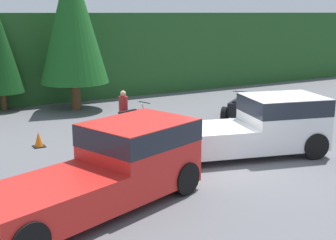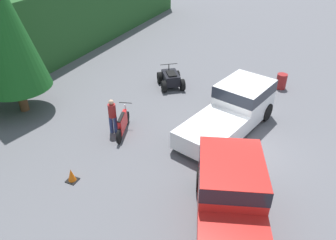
{
  "view_description": "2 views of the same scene",
  "coord_description": "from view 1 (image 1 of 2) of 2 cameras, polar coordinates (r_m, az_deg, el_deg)",
  "views": [
    {
      "loc": [
        -8.61,
        -10.89,
        4.7
      ],
      "look_at": [
        -0.53,
        3.2,
        0.95
      ],
      "focal_mm": 50.0,
      "sensor_mm": 36.0,
      "label": 1
    },
    {
      "loc": [
        -11.65,
        -1.8,
        8.58
      ],
      "look_at": [
        -0.53,
        3.2,
        0.95
      ],
      "focal_mm": 35.0,
      "sensor_mm": 36.0,
      "label": 2
    }
  ],
  "objects": [
    {
      "name": "pickup_truck_second",
      "position": [
        15.94,
        11.02,
        -0.55
      ],
      "size": [
        5.97,
        3.49,
        1.96
      ],
      "rotation": [
        0.0,
        0.0,
        -0.26
      ],
      "color": "white",
      "rests_on": "ground_plane"
    },
    {
      "name": "tree_mid_right",
      "position": [
        24.06,
        -19.82,
        7.88
      ],
      "size": [
        2.15,
        2.15,
        4.88
      ],
      "color": "brown",
      "rests_on": "ground_plane"
    },
    {
      "name": "hillside_backdrop",
      "position": [
        28.33,
        -12.15,
        7.93
      ],
      "size": [
        44.0,
        6.0,
        4.67
      ],
      "color": "#235123",
      "rests_on": "ground_plane"
    },
    {
      "name": "traffic_cone",
      "position": [
        17.31,
        -15.49,
        -2.37
      ],
      "size": [
        0.42,
        0.42,
        0.55
      ],
      "color": "black",
      "rests_on": "ground_plane"
    },
    {
      "name": "dirt_bike",
      "position": [
        18.33,
        -4.48,
        -0.29
      ],
      "size": [
        2.12,
        0.89,
        1.21
      ],
      "rotation": [
        0.0,
        0.0,
        0.3
      ],
      "color": "black",
      "rests_on": "ground_plane"
    },
    {
      "name": "tree_right",
      "position": [
        23.11,
        -11.58,
        11.99
      ],
      "size": [
        3.29,
        3.29,
        7.47
      ],
      "color": "brown",
      "rests_on": "ground_plane"
    },
    {
      "name": "quad_atv",
      "position": [
        21.12,
        8.85,
        1.31
      ],
      "size": [
        2.31,
        2.19,
        1.2
      ],
      "rotation": [
        0.0,
        0.0,
        0.64
      ],
      "color": "black",
      "rests_on": "ground_plane"
    },
    {
      "name": "rider_person",
      "position": [
        18.56,
        -5.46,
        1.22
      ],
      "size": [
        0.48,
        0.48,
        1.71
      ],
      "rotation": [
        0.0,
        0.0,
        0.52
      ],
      "color": "navy",
      "rests_on": "ground_plane"
    },
    {
      "name": "pickup_truck_red",
      "position": [
        11.69,
        -6.7,
        -5.38
      ],
      "size": [
        6.23,
        3.88,
        1.96
      ],
      "rotation": [
        0.0,
        0.0,
        0.33
      ],
      "color": "red",
      "rests_on": "ground_plane"
    },
    {
      "name": "ground_plane",
      "position": [
        14.65,
        8.1,
        -5.84
      ],
      "size": [
        80.0,
        80.0,
        0.0
      ],
      "primitive_type": "plane",
      "color": "#5B5B60"
    }
  ]
}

